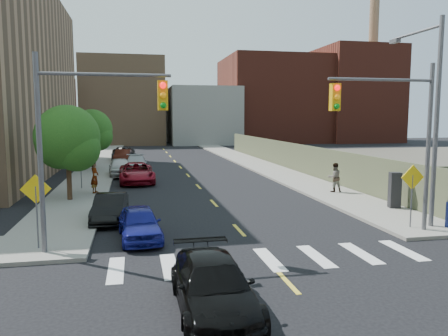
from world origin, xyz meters
name	(u,v)px	position (x,y,z in m)	size (l,w,h in m)	color
ground	(314,311)	(0.00, 0.00, 0.00)	(160.00, 160.00, 0.00)	black
sidewalk_nw	(104,159)	(-7.75, 41.50, 0.07)	(3.50, 73.00, 0.15)	gray
sidewalk_ne	(236,156)	(7.75, 41.50, 0.07)	(3.50, 73.00, 0.15)	gray
fence_north	(289,156)	(9.60, 28.00, 1.25)	(0.12, 44.00, 2.50)	#606144
bg_bldg_west	(27,110)	(-22.00, 70.00, 6.00)	(14.00, 18.00, 12.00)	#592319
bg_bldg_midwest	(124,102)	(-6.00, 72.00, 7.50)	(14.00, 16.00, 15.00)	#8C6B4C
bg_bldg_center	(202,116)	(8.00, 70.00, 5.00)	(12.00, 16.00, 10.00)	gray
bg_bldg_east	(272,100)	(22.00, 72.00, 8.00)	(18.00, 18.00, 16.00)	#592319
bg_bldg_fareast	(353,95)	(38.00, 70.00, 9.00)	(14.00, 16.00, 18.00)	#592319
smokestack	(372,70)	(42.00, 70.00, 14.00)	(1.80, 1.80, 28.00)	#8C6B4C
signal_nw	(85,126)	(-5.98, 6.00, 4.53)	(4.59, 0.30, 7.00)	#59595E
signal_ne	(396,125)	(5.98, 6.00, 4.53)	(4.59, 0.30, 7.00)	#59595E
streetlight_ne	(431,108)	(8.20, 6.90, 5.22)	(0.25, 3.70, 9.00)	#59595E
warn_sign_nw	(36,198)	(-7.80, 6.50, 1.99)	(1.06, 0.06, 2.83)	#59595E
warn_sign_ne	(412,184)	(7.20, 6.50, 1.99)	(1.06, 0.06, 2.83)	#59595E
warn_sign_midwest	(81,160)	(-7.80, 20.00, 1.99)	(1.06, 0.06, 2.83)	#59595E
tree_west_near	(68,141)	(-8.00, 16.05, 3.48)	(3.66, 3.64, 5.52)	#332114
tree_west_far	(92,132)	(-8.00, 31.05, 3.48)	(3.66, 3.64, 5.52)	#332114
parked_car_blue	(140,223)	(-4.20, 7.43, 0.66)	(1.55, 3.86, 1.31)	navy
parked_car_black	(110,208)	(-5.50, 10.78, 0.64)	(1.35, 3.87, 1.28)	black
parked_car_red	(137,173)	(-4.20, 22.64, 0.75)	(2.49, 5.39, 1.50)	maroon
parked_car_silver	(136,163)	(-4.20, 29.73, 0.71)	(1.99, 4.89, 1.42)	#A3A6AA
parked_car_white	(120,167)	(-5.50, 26.57, 0.76)	(1.78, 4.43, 1.51)	silver
parked_car_maroon	(123,156)	(-5.50, 36.96, 0.72)	(1.53, 4.39, 1.45)	#3C140C
parked_car_grey	(124,154)	(-5.50, 39.71, 0.77)	(2.54, 5.51, 1.53)	black
black_sedan	(213,286)	(-2.50, 0.43, 0.67)	(1.87, 4.61, 1.34)	black
payphone	(395,190)	(8.85, 10.25, 1.07)	(0.55, 0.45, 1.85)	black
pedestrian_west	(95,177)	(-6.77, 18.00, 1.13)	(0.72, 0.47, 1.96)	gray
pedestrian_east	(335,177)	(7.94, 15.32, 1.06)	(0.89, 0.69, 1.83)	gray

